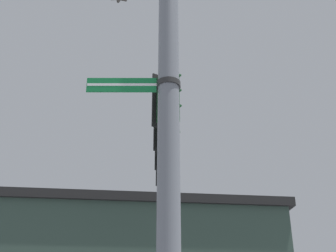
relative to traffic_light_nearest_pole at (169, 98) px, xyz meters
The scene contains 7 objects.
signal_pole 3.54m from the traffic_light_nearest_pole, 56.92° to the left, with size 0.30×0.30×7.71m, color slate.
mast_arm 1.55m from the traffic_light_nearest_pole, 122.33° to the right, with size 0.18×0.18×7.65m, color slate.
traffic_light_nearest_pole is the anchor object (origin of this frame).
traffic_light_mid_inner 1.22m from the traffic_light_nearest_pole, 122.82° to the right, with size 0.54×0.49×1.31m.
traffic_light_mid_outer 2.45m from the traffic_light_nearest_pole, 122.82° to the right, with size 0.54×0.49×1.31m.
traffic_light_arm_end 3.67m from the traffic_light_nearest_pole, 122.82° to the right, with size 0.54×0.49×1.31m.
street_name_sign 2.77m from the traffic_light_nearest_pole, 50.48° to the left, with size 1.15×0.81×0.22m.
Camera 1 is at (3.01, 4.63, 1.87)m, focal length 48.72 mm.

